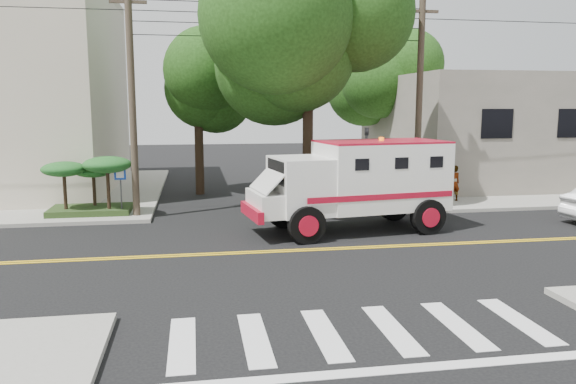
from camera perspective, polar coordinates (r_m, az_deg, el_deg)
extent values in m
plane|color=black|center=(17.73, 1.44, -5.93)|extent=(100.00, 100.00, 0.00)
cube|color=gray|center=(34.95, 19.21, 1.01)|extent=(17.00, 17.00, 0.15)
cube|color=slate|center=(35.88, 21.19, 6.03)|extent=(14.00, 12.00, 6.00)
cylinder|color=#382D23|center=(22.95, -15.53, 8.45)|extent=(0.28, 0.28, 9.00)
cylinder|color=#382D23|center=(24.95, 13.17, 8.54)|extent=(0.28, 0.28, 9.00)
cylinder|color=black|center=(23.84, 2.03, 6.36)|extent=(0.44, 0.44, 7.00)
sphere|color=black|center=(23.95, 2.07, 14.76)|extent=(5.32, 5.32, 5.32)
sphere|color=black|center=(23.54, 5.30, 16.23)|extent=(4.56, 4.56, 4.56)
cylinder|color=black|center=(28.88, -9.04, 5.29)|extent=(0.44, 0.44, 5.60)
sphere|color=black|center=(28.85, -9.17, 10.85)|extent=(3.92, 3.92, 3.92)
sphere|color=black|center=(28.34, -7.45, 11.78)|extent=(3.36, 3.36, 3.36)
cylinder|color=black|center=(34.92, 10.21, 6.13)|extent=(0.44, 0.44, 5.95)
sphere|color=black|center=(34.92, 10.34, 11.01)|extent=(4.20, 4.20, 4.20)
sphere|color=black|center=(34.70, 12.14, 11.72)|extent=(3.60, 3.60, 3.60)
cylinder|color=#3F3F42|center=(23.68, 7.91, 2.14)|extent=(0.12, 0.12, 3.60)
imported|color=#3F3F42|center=(23.57, 7.98, 5.40)|extent=(0.15, 0.18, 0.90)
cylinder|color=#3F3F42|center=(23.48, -16.59, -0.17)|extent=(0.06, 0.06, 2.00)
cube|color=#0C33A5|center=(23.31, -16.70, 1.75)|extent=(0.45, 0.03, 0.45)
cube|color=#1E3314|center=(24.37, -19.38, -1.73)|extent=(3.20, 2.00, 0.24)
cylinder|color=black|center=(24.12, -21.72, 0.16)|extent=(0.14, 0.14, 1.52)
ellipsoid|color=#16491C|center=(24.01, -21.83, 2.18)|extent=(1.73, 1.73, 0.60)
cylinder|color=black|center=(24.62, -19.10, 0.28)|extent=(0.14, 0.14, 1.36)
ellipsoid|color=#16491C|center=(24.53, -19.18, 2.04)|extent=(1.55, 1.55, 0.54)
cylinder|color=black|center=(23.61, -17.79, 0.39)|extent=(0.14, 0.14, 1.68)
ellipsoid|color=#16491C|center=(23.50, -17.90, 2.67)|extent=(1.91, 1.91, 0.66)
cube|color=white|center=(20.68, 9.38, 1.68)|extent=(4.76, 3.22, 2.39)
cube|color=white|center=(19.50, 1.31, 0.70)|extent=(2.16, 2.74, 1.93)
cube|color=black|center=(19.17, -1.19, 2.10)|extent=(0.34, 1.92, 0.80)
cube|color=white|center=(19.24, -2.06, -1.13)|extent=(1.34, 2.40, 0.80)
cube|color=#A60C22|center=(19.15, -3.69, -2.06)|extent=(0.55, 2.45, 0.40)
cube|color=#A60C22|center=(20.56, 9.46, 5.08)|extent=(4.76, 3.22, 0.07)
cylinder|color=black|center=(18.45, 1.92, -3.36)|extent=(1.29, 0.54, 1.25)
cylinder|color=black|center=(20.81, -0.44, -1.96)|extent=(1.29, 0.54, 1.25)
cylinder|color=black|center=(20.41, 14.05, -2.44)|extent=(1.29, 0.54, 1.25)
cylinder|color=black|center=(22.57, 10.65, -1.27)|extent=(1.29, 0.54, 1.25)
imported|color=gray|center=(26.89, 16.49, 0.87)|extent=(0.63, 0.44, 1.65)
imported|color=gray|center=(27.22, 12.95, 1.40)|extent=(1.19, 1.16, 1.93)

